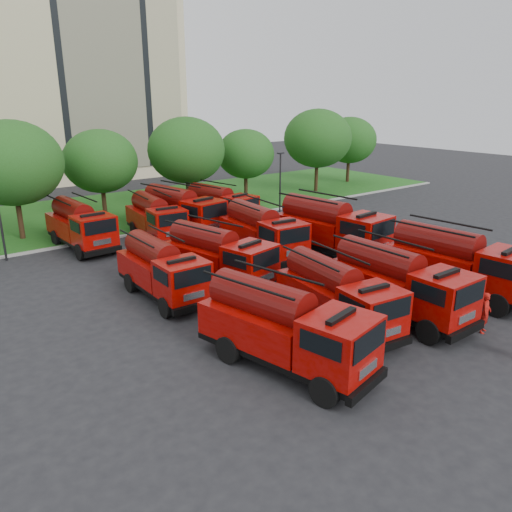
{
  "coord_description": "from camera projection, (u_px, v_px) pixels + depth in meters",
  "views": [
    {
      "loc": [
        -15.59,
        -15.22,
        9.74
      ],
      "look_at": [
        -0.66,
        4.16,
        1.8
      ],
      "focal_mm": 35.0,
      "sensor_mm": 36.0,
      "label": 1
    }
  ],
  "objects": [
    {
      "name": "fire_truck_6",
      "position": [
        262.0,
        232.0,
        30.98
      ],
      "size": [
        3.07,
        7.2,
        3.19
      ],
      "rotation": [
        0.0,
        0.0,
        -0.09
      ],
      "color": "black",
      "rests_on": "ground"
    },
    {
      "name": "firefighter_3",
      "position": [
        458.0,
        264.0,
        30.11
      ],
      "size": [
        1.34,
        0.99,
        1.86
      ],
      "primitive_type": "imported",
      "rotation": [
        0.0,
        0.0,
        3.49
      ],
      "color": "black",
      "rests_on": "ground"
    },
    {
      "name": "tree_6",
      "position": [
        318.0,
        138.0,
        50.59
      ],
      "size": [
        6.89,
        6.89,
        8.42
      ],
      "color": "#382314",
      "rests_on": "ground"
    },
    {
      "name": "fire_truck_9",
      "position": [
        156.0,
        218.0,
        34.94
      ],
      "size": [
        2.92,
        6.79,
        3.0
      ],
      "rotation": [
        0.0,
        0.0,
        -0.1
      ],
      "color": "black",
      "rests_on": "ground"
    },
    {
      "name": "ground",
      "position": [
        321.0,
        311.0,
        23.52
      ],
      "size": [
        140.0,
        140.0,
        0.0
      ],
      "primitive_type": "plane",
      "color": "black",
      "rests_on": "ground"
    },
    {
      "name": "fire_truck_5",
      "position": [
        218.0,
        256.0,
        26.47
      ],
      "size": [
        3.71,
        7.12,
        3.09
      ],
      "rotation": [
        0.0,
        0.0,
        0.21
      ],
      "color": "black",
      "rests_on": "ground"
    },
    {
      "name": "tree_7",
      "position": [
        350.0,
        140.0,
        56.37
      ],
      "size": [
        6.05,
        6.05,
        7.39
      ],
      "color": "#382314",
      "rests_on": "ground"
    },
    {
      "name": "apartment_building",
      "position": [
        41.0,
        69.0,
        56.94
      ],
      "size": [
        30.0,
        14.18,
        25.0
      ],
      "color": "beige",
      "rests_on": "ground"
    },
    {
      "name": "fire_truck_8",
      "position": [
        80.0,
        225.0,
        32.71
      ],
      "size": [
        2.76,
        6.92,
        3.1
      ],
      "rotation": [
        0.0,
        0.0,
        0.05
      ],
      "color": "black",
      "rests_on": "ground"
    },
    {
      "name": "fire_truck_1",
      "position": [
        337.0,
        295.0,
        21.49
      ],
      "size": [
        3.04,
        6.73,
        2.96
      ],
      "rotation": [
        0.0,
        0.0,
        -0.12
      ],
      "color": "black",
      "rests_on": "ground"
    },
    {
      "name": "fire_truck_10",
      "position": [
        181.0,
        211.0,
        36.02
      ],
      "size": [
        3.78,
        7.71,
        3.36
      ],
      "rotation": [
        0.0,
        0.0,
        0.18
      ],
      "color": "black",
      "rests_on": "ground"
    },
    {
      "name": "tree_3",
      "position": [
        100.0,
        161.0,
        39.58
      ],
      "size": [
        5.88,
        5.88,
        7.19
      ],
      "color": "#382314",
      "rests_on": "ground"
    },
    {
      "name": "fire_truck_4",
      "position": [
        162.0,
        269.0,
        24.76
      ],
      "size": [
        2.43,
        6.43,
        2.91
      ],
      "rotation": [
        0.0,
        0.0,
        -0.01
      ],
      "color": "black",
      "rests_on": "ground"
    },
    {
      "name": "curb",
      "position": [
        150.0,
        231.0,
        36.99
      ],
      "size": [
        70.0,
        0.3,
        0.14
      ],
      "primitive_type": "cube",
      "color": "gray",
      "rests_on": "ground"
    },
    {
      "name": "tree_4",
      "position": [
        186.0,
        150.0,
        42.35
      ],
      "size": [
        6.55,
        6.55,
        8.01
      ],
      "color": "#382314",
      "rests_on": "ground"
    },
    {
      "name": "tree_5",
      "position": [
        246.0,
        154.0,
        47.43
      ],
      "size": [
        5.46,
        5.46,
        6.68
      ],
      "color": "#382314",
      "rests_on": "ground"
    },
    {
      "name": "fire_truck_2",
      "position": [
        398.0,
        283.0,
        22.52
      ],
      "size": [
        2.63,
        7.05,
        3.2
      ],
      "rotation": [
        0.0,
        0.0,
        -0.01
      ],
      "color": "black",
      "rests_on": "ground"
    },
    {
      "name": "fire_truck_3",
      "position": [
        457.0,
        263.0,
        25.05
      ],
      "size": [
        3.17,
        7.51,
        3.33
      ],
      "rotation": [
        0.0,
        0.0,
        0.09
      ],
      "color": "black",
      "rests_on": "ground"
    },
    {
      "name": "fire_truck_0",
      "position": [
        284.0,
        327.0,
        18.27
      ],
      "size": [
        3.81,
        7.36,
        3.19
      ],
      "rotation": [
        0.0,
        0.0,
        0.21
      ],
      "color": "black",
      "rests_on": "ground"
    },
    {
      "name": "fire_truck_7",
      "position": [
        331.0,
        228.0,
        31.3
      ],
      "size": [
        3.48,
        7.96,
        3.52
      ],
      "rotation": [
        0.0,
        0.0,
        0.11
      ],
      "color": "black",
      "rests_on": "ground"
    },
    {
      "name": "firefighter_5",
      "position": [
        302.0,
        255.0,
        31.81
      ],
      "size": [
        1.47,
        0.94,
        1.47
      ],
      "primitive_type": "imported",
      "rotation": [
        0.0,
        0.0,
        2.86
      ],
      "color": "black",
      "rests_on": "ground"
    },
    {
      "name": "tree_2",
      "position": [
        12.0,
        163.0,
        33.42
      ],
      "size": [
        6.72,
        6.72,
        8.22
      ],
      "color": "#382314",
      "rests_on": "ground"
    },
    {
      "name": "fire_truck_11",
      "position": [
        220.0,
        205.0,
        38.87
      ],
      "size": [
        3.41,
        6.86,
        2.99
      ],
      "rotation": [
        0.0,
        0.0,
        0.18
      ],
      "color": "black",
      "rests_on": "ground"
    },
    {
      "name": "lawn",
      "position": [
        108.0,
        212.0,
        43.09
      ],
      "size": [
        70.0,
        16.0,
        0.12
      ],
      "primitive_type": "cube",
      "color": "#184E14",
      "rests_on": "ground"
    },
    {
      "name": "lamp_post_1",
      "position": [
        280.0,
        179.0,
        42.55
      ],
      "size": [
        0.6,
        0.25,
        5.11
      ],
      "color": "black",
      "rests_on": "ground"
    },
    {
      "name": "firefighter_4",
      "position": [
        254.0,
        283.0,
        27.05
      ],
      "size": [
        1.03,
        1.03,
        1.8
      ],
      "primitive_type": "imported",
      "rotation": [
        0.0,
        0.0,
        2.35
      ],
      "color": "black",
      "rests_on": "ground"
    },
    {
      "name": "firefighter_0",
      "position": [
        482.0,
        332.0,
        21.47
      ],
      "size": [
        0.79,
        0.69,
        1.81
      ],
      "primitive_type": "imported",
      "rotation": [
        0.0,
        0.0,
        0.37
      ],
      "color": "#A3110C",
      "rests_on": "ground"
    }
  ]
}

